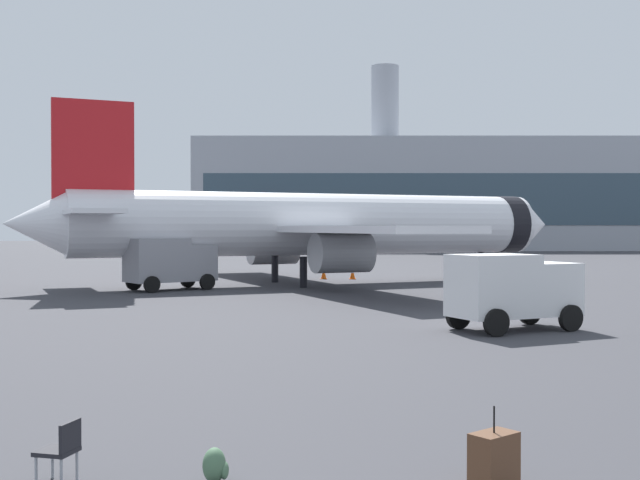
# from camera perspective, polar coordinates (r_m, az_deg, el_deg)

# --- Properties ---
(airplane_at_gate) EXTENTS (34.06, 31.27, 10.50)m
(airplane_at_gate) POSITION_cam_1_polar(r_m,az_deg,el_deg) (49.10, -0.30, 1.09)
(airplane_at_gate) COLOR white
(airplane_at_gate) RESTS_ON ground
(service_truck) EXTENTS (5.15, 4.66, 2.90)m
(service_truck) POSITION_cam_1_polar(r_m,az_deg,el_deg) (45.16, -10.67, -1.51)
(service_truck) COLOR gray
(service_truck) RESTS_ON ground
(cargo_van) EXTENTS (4.83, 3.78, 2.60)m
(cargo_van) POSITION_cam_1_polar(r_m,az_deg,el_deg) (27.86, 13.66, -3.34)
(cargo_van) COLOR white
(cargo_van) RESTS_ON ground
(safety_cone_near) EXTENTS (0.44, 0.44, 0.65)m
(safety_cone_near) POSITION_cam_1_polar(r_m,az_deg,el_deg) (46.98, -13.13, -3.00)
(safety_cone_near) COLOR #F2590C
(safety_cone_near) RESTS_ON ground
(safety_cone_mid) EXTENTS (0.44, 0.44, 0.79)m
(safety_cone_mid) POSITION_cam_1_polar(r_m,az_deg,el_deg) (57.23, 12.56, -2.23)
(safety_cone_mid) COLOR #F2590C
(safety_cone_mid) RESTS_ON ground
(safety_cone_far) EXTENTS (0.44, 0.44, 0.81)m
(safety_cone_far) POSITION_cam_1_polar(r_m,az_deg,el_deg) (53.97, 0.32, -2.38)
(safety_cone_far) COLOR #F2590C
(safety_cone_far) RESTS_ON ground
(safety_cone_outer) EXTENTS (0.44, 0.44, 0.80)m
(safety_cone_outer) POSITION_cam_1_polar(r_m,az_deg,el_deg) (53.87, 2.40, -2.39)
(safety_cone_outer) COLOR #F2590C
(safety_cone_outer) RESTS_ON ground
(rolling_suitcase) EXTENTS (0.75, 0.71, 1.10)m
(rolling_suitcase) POSITION_cam_1_polar(r_m,az_deg,el_deg) (11.35, 12.39, -15.03)
(rolling_suitcase) COLOR brown
(rolling_suitcase) RESTS_ON ground
(traveller_backpack) EXTENTS (0.36, 0.40, 0.48)m
(traveller_backpack) POSITION_cam_1_polar(r_m,az_deg,el_deg) (11.44, -7.44, -15.72)
(traveller_backpack) COLOR #476B4C
(traveller_backpack) RESTS_ON ground
(gate_chair) EXTENTS (0.59, 0.59, 0.86)m
(gate_chair) POSITION_cam_1_polar(r_m,az_deg,el_deg) (11.77, -17.95, -13.94)
(gate_chair) COLOR black
(gate_chair) RESTS_ON ground
(terminal_building) EXTENTS (74.09, 18.53, 28.95)m
(terminal_building) POSITION_cam_1_polar(r_m,az_deg,el_deg) (127.32, 8.19, 3.21)
(terminal_building) COLOR #9EA3AD
(terminal_building) RESTS_ON ground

